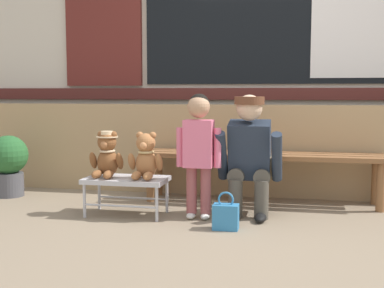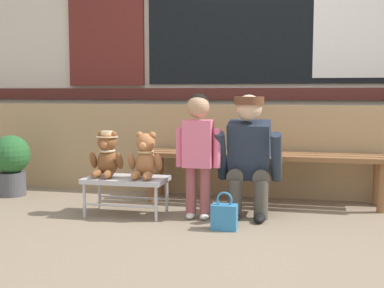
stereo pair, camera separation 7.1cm
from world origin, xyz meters
name	(u,v)px [view 1 (the left image)]	position (x,y,z in m)	size (l,w,h in m)	color
ground_plane	(241,236)	(0.00, 0.00, 0.00)	(60.00, 60.00, 0.00)	#84725B
brick_low_wall	(258,150)	(0.00, 1.43, 0.42)	(8.11, 0.25, 0.85)	tan
shop_facade	(264,21)	(0.00, 1.94, 1.69)	(8.28, 0.26, 3.36)	beige
wooden_bench_long	(262,161)	(0.06, 1.06, 0.37)	(2.10, 0.40, 0.44)	brown
small_display_bench	(126,182)	(-0.95, 0.40, 0.27)	(0.64, 0.36, 0.30)	#BCBCC1
teddy_bear_with_hat	(107,155)	(-1.11, 0.40, 0.47)	(0.28, 0.27, 0.36)	brown
teddy_bear_plain	(146,157)	(-0.79, 0.40, 0.46)	(0.28, 0.26, 0.36)	#A86B3D
child_standing	(199,142)	(-0.37, 0.40, 0.59)	(0.35, 0.18, 0.96)	#994C4C
adult_crouching	(251,155)	(0.01, 0.57, 0.48)	(0.50, 0.49, 0.95)	#4C473D
handbag_on_ground	(226,216)	(-0.12, 0.14, 0.10)	(0.18, 0.11, 0.27)	teal
potted_plant	(9,162)	(-2.26, 0.87, 0.32)	(0.36, 0.36, 0.57)	#4C4C51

